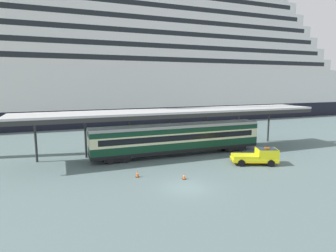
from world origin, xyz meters
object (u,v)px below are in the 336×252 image
train_carriage (178,138)px  service_truck (259,156)px  traffic_cone_mid (184,176)px  cruise_ship (118,61)px  traffic_cone_near (138,174)px

train_carriage → service_truck: size_ratio=4.08×
traffic_cone_mid → train_carriage: bearing=70.4°
service_truck → traffic_cone_mid: (-10.21, -1.64, -0.70)m
cruise_ship → train_carriage: bearing=-90.1°
traffic_cone_near → traffic_cone_mid: bearing=-28.7°
service_truck → traffic_cone_mid: 10.36m
train_carriage → traffic_cone_near: size_ratio=31.76×
service_truck → traffic_cone_mid: size_ratio=9.42×
cruise_ship → traffic_cone_mid: bearing=-93.8°
service_truck → traffic_cone_near: service_truck is taller
train_carriage → traffic_cone_mid: train_carriage is taller
service_truck → traffic_cone_near: bearing=177.5°
traffic_cone_near → traffic_cone_mid: (4.13, -2.26, -0.06)m
service_truck → traffic_cone_mid: service_truck is taller
cruise_ship → traffic_cone_mid: size_ratio=220.98×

